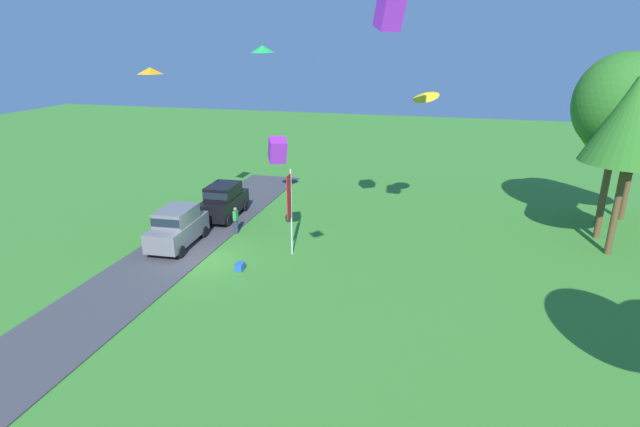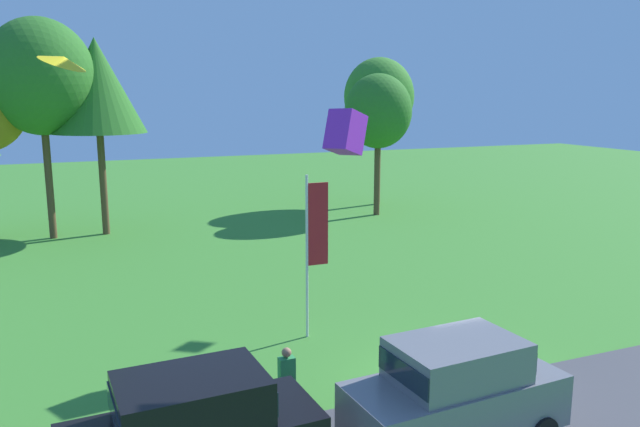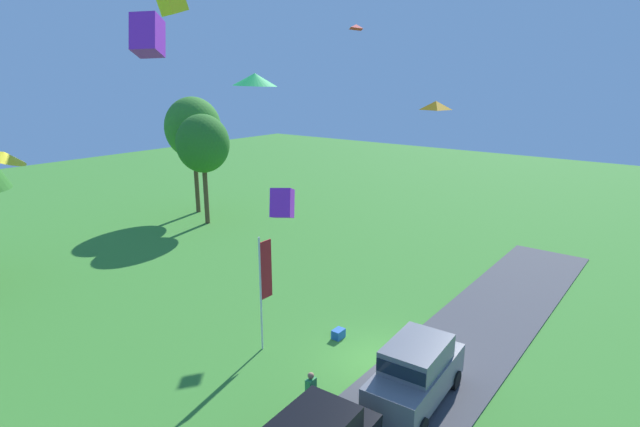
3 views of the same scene
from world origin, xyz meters
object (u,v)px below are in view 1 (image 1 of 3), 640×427
person_on_lawn (236,220)px  tree_right_of_center (617,120)px  tree_far_left (622,104)px  cooler_box (240,267)px  kite_box_low_drifter (277,150)px  car_suv_mid_row (224,200)px  tree_lone_near (638,132)px  kite_diamond_high_right (150,71)px  flag_banner (290,203)px  kite_delta_over_trees (263,49)px  kite_box_near_flag (389,13)px  car_suv_near_entrance (177,226)px  tree_center_back (635,118)px  kite_delta_topmost (426,95)px

person_on_lawn → tree_right_of_center: size_ratio=0.19×
tree_far_left → cooler_box: (9.88, -19.24, -7.84)m
kite_box_low_drifter → cooler_box: bearing=-46.6°
car_suv_mid_row → tree_lone_near: size_ratio=0.60×
kite_diamond_high_right → flag_banner: bearing=120.3°
tree_lone_near → kite_delta_over_trees: kite_delta_over_trees is taller
car_suv_mid_row → kite_box_near_flag: bearing=71.7°
flag_banner → person_on_lawn: bearing=-119.1°
person_on_lawn → tree_far_left: (-5.00, 21.59, 7.16)m
car_suv_near_entrance → tree_far_left: 26.10m
car_suv_near_entrance → person_on_lawn: 3.72m
kite_box_low_drifter → kite_box_near_flag: 8.51m
cooler_box → person_on_lawn: bearing=-154.2°
cooler_box → kite_box_low_drifter: size_ratio=0.48×
flag_banner → kite_box_near_flag: (-1.23, 4.79, 9.51)m
car_suv_mid_row → tree_far_left: tree_far_left is taller
tree_far_left → tree_center_back: (2.56, -0.00, -0.42)m
tree_right_of_center → tree_far_left: 3.14m
person_on_lawn → tree_lone_near: (-9.09, 24.02, 5.01)m
car_suv_near_entrance → person_on_lawn: size_ratio=2.75×
cooler_box → kite_diamond_high_right: 10.53m
tree_right_of_center → tree_center_back: bearing=-7.7°
tree_lone_near → kite_delta_over_trees: 24.20m
kite_delta_over_trees → kite_diamond_high_right: (5.59, -3.42, -0.90)m
tree_far_left → tree_lone_near: bearing=149.3°
kite_delta_over_trees → kite_box_near_flag: kite_box_near_flag is taller
tree_right_of_center → flag_banner: (10.22, -17.95, -3.67)m
car_suv_near_entrance → person_on_lawn: bearing=139.9°
tree_lone_near → tree_right_of_center: size_ratio=0.84×
kite_box_low_drifter → car_suv_mid_row: bearing=-133.7°
tree_far_left → flag_banner: size_ratio=2.21×
kite_delta_topmost → tree_far_left: bearing=95.1°
person_on_lawn → cooler_box: bearing=25.8°
kite_box_low_drifter → kite_diamond_high_right: (2.41, -5.26, 3.92)m
person_on_lawn → tree_far_left: tree_far_left is taller
car_suv_near_entrance → tree_center_back: (-5.27, 23.97, 6.33)m
car_suv_mid_row → tree_right_of_center: 25.45m
tree_lone_near → kite_delta_topmost: (5.04, -13.18, 2.46)m
flag_banner → cooler_box: (2.45, -2.01, -2.93)m
person_on_lawn → kite_box_low_drifter: (3.27, 4.05, 5.29)m
tree_far_left → cooler_box: tree_far_left is taller
car_suv_mid_row → cooler_box: car_suv_mid_row is taller
kite_box_near_flag → cooler_box: bearing=-61.6°
car_suv_near_entrance → kite_delta_over_trees: kite_delta_over_trees is taller
tree_center_back → kite_box_near_flag: bearing=-73.7°
tree_right_of_center → car_suv_near_entrance: bearing=-66.7°
tree_far_left → person_on_lawn: bearing=-77.0°
cooler_box → kite_box_near_flag: 14.65m
tree_far_left → kite_box_near_flag: 14.63m
person_on_lawn → tree_right_of_center: tree_right_of_center is taller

